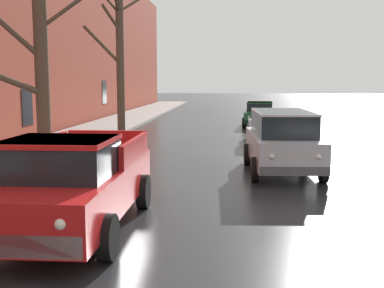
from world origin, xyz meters
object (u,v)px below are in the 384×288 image
Objects in this scene: bare_tree_mid_block at (39,82)px; suv_silver_parked_kerbside_close at (282,139)px; pickup_truck_red_approaching_near_lane at (72,183)px; sedan_green_parked_far_down_block at (260,113)px; bare_tree_far_down_block at (119,60)px; sedan_grey_parked_kerbside_mid at (269,125)px.

bare_tree_mid_block is 7.15m from suv_silver_parked_kerbside_close.
bare_tree_mid_block is at bearing 117.35° from pickup_truck_red_approaching_near_lane.
bare_tree_mid_block is 1.23× the size of sedan_green_parked_far_down_block.
suv_silver_parked_kerbside_close is (6.83, -8.65, -2.68)m from bare_tree_far_down_block.
bare_tree_mid_block is at bearing -90.17° from bare_tree_far_down_block.
sedan_green_parked_far_down_block is (-0.02, 7.69, -0.00)m from sedan_grey_parked_kerbside_mid.
suv_silver_parked_kerbside_close reaches higher than sedan_grey_parked_kerbside_mid.
bare_tree_mid_block is 5.81m from pickup_truck_red_approaching_near_lane.
bare_tree_far_down_block is at bearing 128.32° from suv_silver_parked_kerbside_close.
bare_tree_mid_block is 17.31m from sedan_green_parked_far_down_block.
bare_tree_mid_block is 10.82m from sedan_grey_parked_kerbside_mid.
sedan_grey_parked_kerbside_mid is (4.46, 12.95, -0.13)m from pickup_truck_red_approaching_near_lane.
bare_tree_mid_block reaches higher than suv_silver_parked_kerbside_close.
sedan_green_parked_far_down_block is at bearing 66.09° from bare_tree_mid_block.
bare_tree_far_down_block is 15.12m from pickup_truck_red_approaching_near_lane.
sedan_grey_parked_kerbside_mid is at bearing 71.01° from pickup_truck_red_approaching_near_lane.
bare_tree_far_down_block is 1.58× the size of suv_silver_parked_kerbside_close.
sedan_green_parked_far_down_block is (6.97, 15.73, -1.91)m from bare_tree_mid_block.
sedan_green_parked_far_down_block is (0.11, 14.64, -0.24)m from suv_silver_parked_kerbside_close.
bare_tree_far_down_block is 1.76× the size of sedan_green_parked_far_down_block.
bare_tree_far_down_block reaches higher than pickup_truck_red_approaching_near_lane.
pickup_truck_red_approaching_near_lane is 13.69m from sedan_grey_parked_kerbside_mid.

